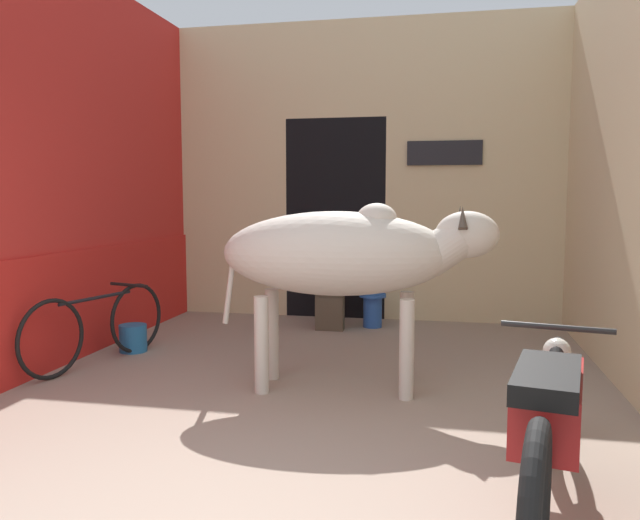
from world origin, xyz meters
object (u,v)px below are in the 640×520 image
bicycle (98,327)px  cow (347,255)px  bucket (133,338)px  plastic_stool (373,309)px  shopkeeper_seated (332,279)px  motorcycle_near (548,419)px

bicycle → cow: bearing=-6.4°
cow → bucket: (-2.19, 0.74, -0.91)m
bicycle → plastic_stool: (2.19, 2.07, -0.13)m
shopkeeper_seated → plastic_stool: 0.59m
motorcycle_near → shopkeeper_seated: shopkeeper_seated is taller
shopkeeper_seated → bucket: (-1.67, -1.44, -0.43)m
bicycle → plastic_stool: bicycle is taller
bucket → shopkeeper_seated: bearing=40.8°
shopkeeper_seated → bucket: shopkeeper_seated is taller
bicycle → bucket: bearing=81.9°
cow → plastic_stool: cow is taller
bicycle → motorcycle_near: bearing=-29.4°
bicycle → shopkeeper_seated: (1.74, 1.93, 0.22)m
plastic_stool → motorcycle_near: bearing=-72.3°
cow → shopkeeper_seated: 2.29m
cow → bicycle: size_ratio=1.32×
motorcycle_near → bucket: 4.20m
cow → bicycle: (-2.26, 0.25, -0.70)m
motorcycle_near → plastic_stool: 4.23m
motorcycle_near → bicycle: 3.98m
cow → shopkeeper_seated: bearing=103.3°
bicycle → bucket: (0.07, 0.49, -0.21)m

